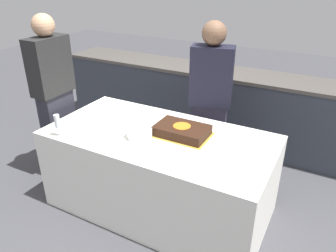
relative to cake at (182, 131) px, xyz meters
The scene contains 9 objects.
ground_plane 0.84m from the cake, 154.78° to the right, with size 14.00×14.00×0.00m, color #424247.
back_counter 1.54m from the cake, 96.74° to the left, with size 4.40×0.58×0.92m.
dining_table 0.47m from the cake, 154.78° to the right, with size 1.95×0.99×0.77m.
cake is the anchor object (origin of this frame).
plate_stack 0.36m from the cake, 145.80° to the right, with size 0.21×0.21×0.08m.
wine_glass 1.04m from the cake, 150.72° to the right, with size 0.07×0.07×0.19m.
side_plate_near_cake 0.31m from the cake, 106.65° to the left, with size 0.20×0.20×0.00m.
person_cutting_cake 0.63m from the cake, 90.00° to the left, with size 0.44×0.29×1.63m.
person_seated_left 1.38m from the cake, behind, with size 0.21×0.41×1.69m.
Camera 1 is at (1.25, -2.14, 2.07)m, focal length 35.00 mm.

